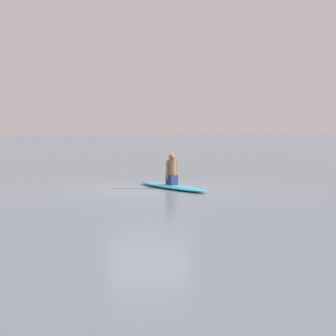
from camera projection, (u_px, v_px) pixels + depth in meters
ground_plane at (150, 190)px, 15.98m from camera, size 400.00×400.00×0.00m
surfboard at (172, 186)px, 16.39m from camera, size 3.41×1.79×0.12m
person_paddler at (172, 171)px, 16.36m from camera, size 0.38×0.41×0.94m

